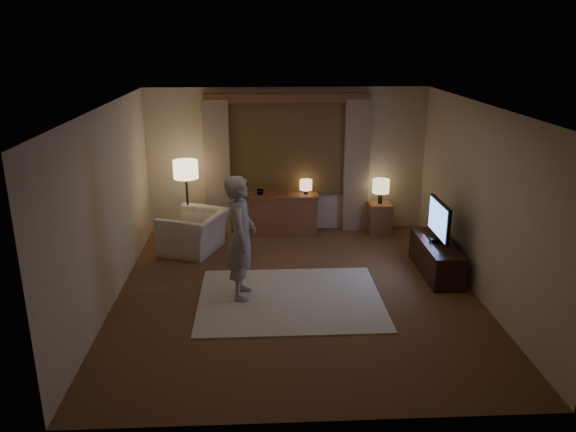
{
  "coord_description": "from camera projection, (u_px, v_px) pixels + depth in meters",
  "views": [
    {
      "loc": [
        -0.5,
        -7.15,
        3.48
      ],
      "look_at": [
        -0.09,
        0.6,
        0.95
      ],
      "focal_mm": 35.0,
      "sensor_mm": 36.0,
      "label": 1
    }
  ],
  "objects": [
    {
      "name": "tv_stand",
      "position": [
        436.0,
        258.0,
        8.48
      ],
      "size": [
        0.45,
        1.4,
        0.5
      ],
      "primitive_type": "cube",
      "color": "black",
      "rests_on": "floor"
    },
    {
      "name": "picture_frame",
      "position": [
        284.0,
        191.0,
        10.02
      ],
      "size": [
        0.16,
        0.02,
        0.2
      ],
      "primitive_type": "cube",
      "color": "brown",
      "rests_on": "sideboard"
    },
    {
      "name": "side_table",
      "position": [
        379.0,
        218.0,
        10.22
      ],
      "size": [
        0.4,
        0.4,
        0.56
      ],
      "primitive_type": "cube",
      "color": "brown",
      "rests_on": "floor"
    },
    {
      "name": "room",
      "position": [
        295.0,
        192.0,
        7.96
      ],
      "size": [
        5.04,
        5.54,
        2.64
      ],
      "color": "brown",
      "rests_on": "ground"
    },
    {
      "name": "rug",
      "position": [
        290.0,
        299.0,
        7.7
      ],
      "size": [
        2.5,
        2.0,
        0.02
      ],
      "primitive_type": "cube",
      "color": "beige",
      "rests_on": "floor"
    },
    {
      "name": "sideboard",
      "position": [
        284.0,
        215.0,
        10.15
      ],
      "size": [
        1.2,
        0.4,
        0.7
      ],
      "primitive_type": "cube",
      "color": "brown",
      "rests_on": "floor"
    },
    {
      "name": "table_lamp_side",
      "position": [
        381.0,
        187.0,
        10.03
      ],
      "size": [
        0.3,
        0.3,
        0.44
      ],
      "color": "black",
      "rests_on": "side_table"
    },
    {
      "name": "armchair",
      "position": [
        194.0,
        232.0,
        9.32
      ],
      "size": [
        1.21,
        1.28,
        0.67
      ],
      "primitive_type": "imported",
      "rotation": [
        0.0,
        0.0,
        -1.93
      ],
      "color": "beige",
      "rests_on": "floor"
    },
    {
      "name": "plant",
      "position": [
        261.0,
        189.0,
        9.98
      ],
      "size": [
        0.16,
        0.13,
        0.3
      ],
      "primitive_type": "imported",
      "color": "#999999",
      "rests_on": "sideboard"
    },
    {
      "name": "floor_lamp",
      "position": [
        186.0,
        174.0,
        9.53
      ],
      "size": [
        0.42,
        0.42,
        1.44
      ],
      "color": "black",
      "rests_on": "floor"
    },
    {
      "name": "person",
      "position": [
        241.0,
        237.0,
        7.53
      ],
      "size": [
        0.44,
        0.64,
        1.71
      ],
      "primitive_type": "imported",
      "rotation": [
        0.0,
        0.0,
        1.52
      ],
      "color": "#A19B94",
      "rests_on": "rug"
    },
    {
      "name": "tv",
      "position": [
        439.0,
        220.0,
        8.29
      ],
      "size": [
        0.22,
        0.89,
        0.64
      ],
      "color": "black",
      "rests_on": "tv_stand"
    },
    {
      "name": "table_lamp_sideboard",
      "position": [
        306.0,
        185.0,
        10.0
      ],
      "size": [
        0.22,
        0.22,
        0.3
      ],
      "color": "black",
      "rests_on": "sideboard"
    }
  ]
}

